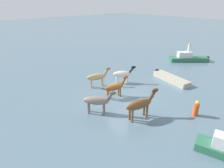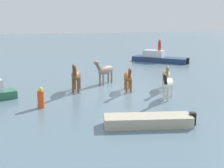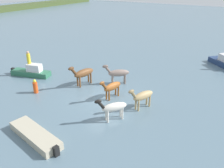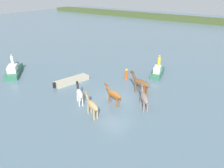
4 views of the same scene
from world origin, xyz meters
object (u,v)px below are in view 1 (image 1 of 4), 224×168
horse_dark_mare (115,87)px  buoy_channel_marker (196,109)px  horse_rear_stallion (97,77)px  boat_skiff_near (171,79)px  horse_dun_straggler (97,101)px  horse_pinto_flank (140,104)px  person_watcher_seated (189,48)px  boat_launch_far (188,59)px  horse_lead (123,74)px

horse_dark_mare → buoy_channel_marker: horse_dark_mare is taller
horse_rear_stallion → boat_skiff_near: horse_rear_stallion is taller
horse_dun_straggler → boat_skiff_near: 8.96m
horse_pinto_flank → buoy_channel_marker: 3.97m
horse_pinto_flank → buoy_channel_marker: (-3.14, 2.36, -0.57)m
buoy_channel_marker → boat_skiff_near: bearing=-132.0°
horse_dun_straggler → person_watcher_seated: bearing=55.0°
boat_launch_far → person_watcher_seated: 1.43m
boat_skiff_near → person_watcher_seated: person_watcher_seated is taller
horse_dun_straggler → boat_launch_far: (-16.21, -1.91, -0.67)m
boat_launch_far → horse_rear_stallion: bearing=34.2°
horse_pinto_flank → horse_dun_straggler: horse_pinto_flank is taller
boat_skiff_near → person_watcher_seated: bearing=117.7°
horse_rear_stallion → boat_skiff_near: 7.31m
horse_lead → buoy_channel_marker: size_ratio=1.71×
horse_rear_stallion → horse_dark_mare: bearing=-72.1°
horse_rear_stallion → buoy_channel_marker: bearing=-52.8°
horse_pinto_flank → boat_skiff_near: horse_pinto_flank is taller
buoy_channel_marker → horse_dun_straggler: bearing=-44.1°
horse_pinto_flank → boat_launch_far: horse_pinto_flank is taller
horse_dark_mare → horse_rear_stallion: bearing=97.8°
horse_dun_straggler → person_watcher_seated: (-16.12, -1.93, 0.75)m
horse_lead → boat_launch_far: 11.27m
horse_lead → person_watcher_seated: size_ratio=1.64×
buoy_channel_marker → person_watcher_seated: bearing=-149.4°
buoy_channel_marker → boat_launch_far: bearing=-149.6°
horse_dark_mare → person_watcher_seated: bearing=16.4°
horse_dark_mare → horse_dun_straggler: size_ratio=1.12×
horse_rear_stallion → boat_skiff_near: (-6.23, 3.74, -0.80)m
horse_dun_straggler → boat_skiff_near: horse_dun_straggler is taller
horse_lead → horse_dark_mare: (2.49, 1.62, 0.01)m
horse_pinto_flank → horse_dun_straggler: size_ratio=1.29×
horse_dun_straggler → person_watcher_seated: size_ratio=1.65×
horse_lead → boat_launch_far: (-11.23, 0.63, -0.61)m
horse_dun_straggler → person_watcher_seated: 16.25m
horse_lead → horse_dark_mare: horse_dark_mare is taller
horse_rear_stallion → buoy_channel_marker: (-2.19, 8.23, -0.45)m
horse_pinto_flank → boat_launch_far: size_ratio=0.56×
boat_launch_far → boat_skiff_near: size_ratio=1.08×
horse_pinto_flank → horse_dark_mare: (-0.75, -3.28, -0.14)m
horse_rear_stallion → person_watcher_seated: person_watcher_seated is taller
boat_launch_far → boat_skiff_near: 7.61m
horse_dark_mare → person_watcher_seated: person_watcher_seated is taller
boat_skiff_near → buoy_channel_marker: buoy_channel_marker is taller
horse_lead → horse_dun_straggler: horse_dun_straggler is taller
horse_dun_straggler → horse_dark_mare: bearing=68.4°
boat_launch_far → person_watcher_seated: person_watcher_seated is taller
boat_launch_far → buoy_channel_marker: 13.13m
horse_dark_mare → buoy_channel_marker: size_ratio=1.93×
horse_dark_mare → boat_skiff_near: size_ratio=0.53×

